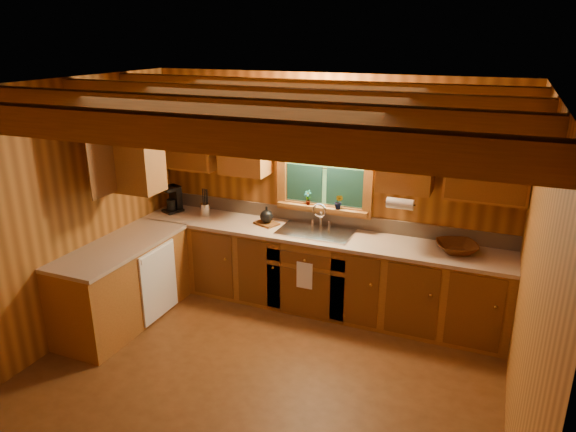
% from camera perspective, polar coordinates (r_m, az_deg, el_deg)
% --- Properties ---
extents(room, '(4.20, 4.20, 4.20)m').
position_cam_1_polar(room, '(4.32, -4.07, -3.85)').
color(room, '#5B3416').
rests_on(room, ground).
extents(ceiling_beams, '(4.20, 2.54, 0.18)m').
position_cam_1_polar(ceiling_beams, '(4.01, -4.48, 12.02)').
color(ceiling_beams, brown).
rests_on(ceiling_beams, room).
extents(base_cabinets, '(4.20, 2.22, 0.86)m').
position_cam_1_polar(base_cabinets, '(5.92, -2.64, -6.40)').
color(base_cabinets, brown).
rests_on(base_cabinets, ground).
extents(countertop, '(4.20, 2.24, 0.04)m').
position_cam_1_polar(countertop, '(5.74, -2.56, -2.35)').
color(countertop, tan).
rests_on(countertop, base_cabinets).
extents(backsplash, '(4.20, 0.02, 0.16)m').
position_cam_1_polar(backsplash, '(6.06, 3.92, -0.20)').
color(backsplash, tan).
rests_on(backsplash, room).
extents(dishwasher_panel, '(0.02, 0.60, 0.80)m').
position_cam_1_polar(dishwasher_panel, '(5.92, -13.83, -7.00)').
color(dishwasher_panel, white).
rests_on(dishwasher_panel, base_cabinets).
extents(upper_cabinets, '(4.19, 1.77, 0.78)m').
position_cam_1_polar(upper_cabinets, '(5.62, -2.92, 7.39)').
color(upper_cabinets, brown).
rests_on(upper_cabinets, room).
extents(window, '(1.12, 0.08, 1.00)m').
position_cam_1_polar(window, '(5.89, 3.99, 4.80)').
color(window, brown).
rests_on(window, room).
extents(window_sill, '(1.06, 0.14, 0.04)m').
position_cam_1_polar(window_sill, '(5.96, 3.75, 0.88)').
color(window_sill, brown).
rests_on(window_sill, room).
extents(wall_sconce, '(0.45, 0.21, 0.17)m').
position_cam_1_polar(wall_sconce, '(5.65, 3.74, 10.77)').
color(wall_sconce, black).
rests_on(wall_sconce, room).
extents(paper_towel_roll, '(0.27, 0.11, 0.11)m').
position_cam_1_polar(paper_towel_roll, '(5.40, 12.08, 1.32)').
color(paper_towel_roll, white).
rests_on(paper_towel_roll, upper_cabinets).
extents(dish_towel, '(0.18, 0.01, 0.30)m').
position_cam_1_polar(dish_towel, '(5.70, 1.80, -6.48)').
color(dish_towel, white).
rests_on(dish_towel, base_cabinets).
extents(sink, '(0.82, 0.48, 0.43)m').
position_cam_1_polar(sink, '(5.85, 3.01, -2.19)').
color(sink, silver).
rests_on(sink, countertop).
extents(coffee_maker, '(0.18, 0.23, 0.32)m').
position_cam_1_polar(coffee_maker, '(6.63, -12.33, 1.83)').
color(coffee_maker, black).
rests_on(coffee_maker, countertop).
extents(utensil_crock, '(0.12, 0.12, 0.34)m').
position_cam_1_polar(utensil_crock, '(6.42, -8.99, 0.77)').
color(utensil_crock, silver).
rests_on(utensil_crock, countertop).
extents(cutting_board, '(0.31, 0.27, 0.02)m').
position_cam_1_polar(cutting_board, '(6.07, -2.34, -0.81)').
color(cutting_board, brown).
rests_on(cutting_board, countertop).
extents(teakettle, '(0.15, 0.15, 0.19)m').
position_cam_1_polar(teakettle, '(6.04, -2.35, -0.03)').
color(teakettle, black).
rests_on(teakettle, cutting_board).
extents(wicker_basket, '(0.53, 0.53, 0.10)m').
position_cam_1_polar(wicker_basket, '(5.56, 17.86, -3.27)').
color(wicker_basket, '#48230C').
rests_on(wicker_basket, countertop).
extents(potted_plant_left, '(0.10, 0.08, 0.17)m').
position_cam_1_polar(potted_plant_left, '(5.97, 2.17, 2.02)').
color(potted_plant_left, brown).
rests_on(potted_plant_left, window_sill).
extents(potted_plant_right, '(0.11, 0.09, 0.17)m').
position_cam_1_polar(potted_plant_right, '(5.83, 5.53, 1.53)').
color(potted_plant_right, brown).
rests_on(potted_plant_right, window_sill).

